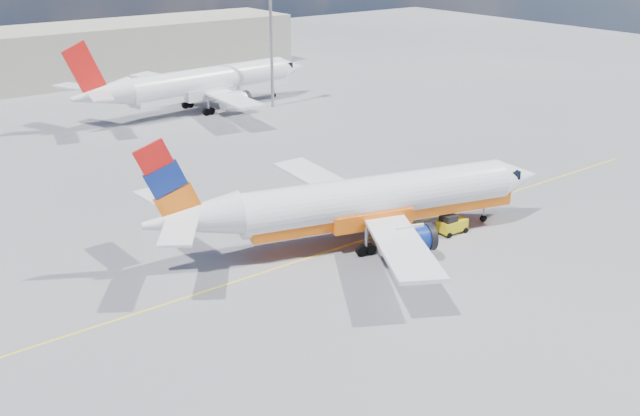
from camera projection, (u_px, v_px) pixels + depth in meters
ground at (374, 259)px, 50.43m from camera, size 240.00×240.00×0.00m
taxi_line at (348, 245)px, 52.66m from camera, size 70.00×0.15×0.01m
terminal_main at (74, 54)px, 107.48m from camera, size 70.00×14.00×8.00m
main_jet at (365, 202)px, 52.15m from camera, size 31.75×24.23×9.60m
second_jet at (203, 84)px, 89.81m from camera, size 34.06×26.86×10.33m
gse_tug at (451, 224)px, 54.48m from camera, size 2.32×1.48×1.62m
traffic_cone at (377, 227)px, 55.27m from camera, size 0.35×0.35×0.49m
floodlight_mast at (271, 17)px, 88.78m from camera, size 1.39×1.39×19.07m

